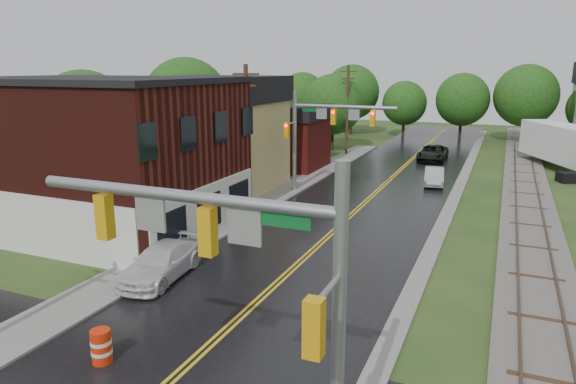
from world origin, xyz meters
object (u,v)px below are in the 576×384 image
Objects in this scene: tree_left_e at (334,106)px; pickup_white at (161,263)px; construction_barrel at (101,347)px; tree_left_a at (86,120)px; semi_trailer at (569,145)px; traffic_signal_far at (323,124)px; tree_left_c at (267,111)px; traffic_signal_near at (240,261)px; utility_pole_b at (247,134)px; sedan_silver at (434,177)px; brick_building at (97,154)px; utility_pole_c at (347,109)px; tree_left_b at (187,103)px; suv_dark at (433,153)px.

tree_left_e reaches higher than pickup_white.
tree_left_a is at bearing 134.10° from construction_barrel.
semi_trailer reaches higher than pickup_white.
tree_left_c is at bearing 128.82° from traffic_signal_far.
tree_left_a is (-23.32, 19.90, 0.15)m from traffic_signal_near.
tree_left_c reaches higher than traffic_signal_near.
pickup_white is (4.05, -35.82, -4.11)m from tree_left_e.
utility_pole_b reaches higher than construction_barrel.
sedan_silver is (12.35, -12.87, -4.15)m from tree_left_e.
traffic_signal_near is 12.32m from pickup_white.
brick_building is 15.29m from construction_barrel.
semi_trailer is (33.18, 20.90, -2.79)m from tree_left_a.
utility_pole_c is 40.45m from construction_barrel.
semi_trailer is at bearing 67.80° from construction_barrel.
tree_left_a is 2.16× the size of sedan_silver.
utility_pole_c is 1.04× the size of tree_left_a.
traffic_signal_near is at bearing -54.51° from tree_left_b.
utility_pole_b is 23.99m from tree_left_e.
tree_left_b reaches higher than tree_left_c.
traffic_signal_near is 1.37× the size of suv_dark.
construction_barrel is at bearing -75.53° from pickup_white.
suv_dark is (5.41, 16.69, -4.23)m from traffic_signal_far.
semi_trailer is at bearing 76.42° from traffic_signal_near.
tree_left_c reaches higher than pickup_white.
pickup_white is at bearing 110.73° from construction_barrel.
tree_left_a is at bearing -114.62° from tree_left_e.
utility_pole_c is at bearing 178.38° from suv_dark.
sedan_silver is (15.98, 18.03, -3.49)m from brick_building.
semi_trailer is 41.94m from construction_barrel.
utility_pole_c reaches higher than semi_trailer.
traffic_signal_far is at bearing 79.24° from pickup_white.
traffic_signal_far is at bearing -74.11° from tree_left_e.
utility_pole_c is at bearing -42.84° from tree_left_e.
utility_pole_b is 29.04m from semi_trailer.
traffic_signal_far is 23.21m from semi_trailer.
brick_building reaches higher than pickup_white.
brick_building is 2.95× the size of pickup_white.
utility_pole_b is 1.86× the size of pickup_white.
traffic_signal_far is 6.01m from utility_pole_b.
sedan_silver is at bearing 89.95° from traffic_signal_near.
utility_pole_b is at bearing -68.51° from tree_left_c.
tree_left_b is 1.27× the size of tree_left_c.
sedan_silver is at bearing 3.03° from tree_left_b.
tree_left_c is at bearing -129.81° from tree_left_e.
semi_trailer is at bearing 19.27° from tree_left_b.
tree_left_b is at bearing 78.69° from tree_left_a.
traffic_signal_far is at bearing -146.38° from sedan_silver.
utility_pole_b is at bearing -85.10° from tree_left_e.
sedan_silver is at bearing -46.19° from tree_left_e.
utility_pole_b is 1.04× the size of tree_left_a.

